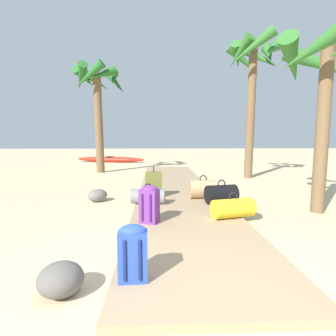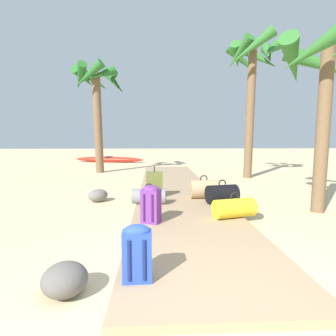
{
  "view_description": "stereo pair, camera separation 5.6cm",
  "coord_description": "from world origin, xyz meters",
  "px_view_note": "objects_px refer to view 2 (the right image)",
  "views": [
    {
      "loc": [
        -0.5,
        -1.8,
        1.39
      ],
      "look_at": [
        -0.18,
        5.85,
        0.55
      ],
      "focal_mm": 29.23,
      "sensor_mm": 36.0,
      "label": 1
    },
    {
      "loc": [
        -0.55,
        -1.79,
        1.39
      ],
      "look_at": [
        -0.18,
        5.85,
        0.55
      ],
      "focal_mm": 29.23,
      "sensor_mm": 36.0,
      "label": 2
    }
  ],
  "objects_px": {
    "duffel_bag_tan": "(204,189)",
    "duffel_bag_black": "(222,194)",
    "suitcase_olive": "(154,184)",
    "backpack_purple": "(151,203)",
    "palm_tree_near_right": "(333,68)",
    "backpack_blue": "(137,251)",
    "palm_tree_far_right": "(252,69)",
    "duffel_bag_yellow": "(234,208)",
    "kayak": "(109,159)",
    "palm_tree_far_left": "(98,90)",
    "duffel_bag_grey": "(149,196)"
  },
  "relations": [
    {
      "from": "duffel_bag_yellow",
      "to": "palm_tree_far_left",
      "type": "height_order",
      "value": "palm_tree_far_left"
    },
    {
      "from": "duffel_bag_yellow",
      "to": "duffel_bag_grey",
      "type": "distance_m",
      "value": 1.76
    },
    {
      "from": "duffel_bag_black",
      "to": "duffel_bag_yellow",
      "type": "distance_m",
      "value": 1.01
    },
    {
      "from": "suitcase_olive",
      "to": "backpack_purple",
      "type": "relative_size",
      "value": 1.2
    },
    {
      "from": "duffel_bag_tan",
      "to": "backpack_blue",
      "type": "distance_m",
      "value": 3.66
    },
    {
      "from": "backpack_purple",
      "to": "palm_tree_near_right",
      "type": "height_order",
      "value": "palm_tree_near_right"
    },
    {
      "from": "duffel_bag_tan",
      "to": "duffel_bag_yellow",
      "type": "bearing_deg",
      "value": -80.88
    },
    {
      "from": "suitcase_olive",
      "to": "palm_tree_near_right",
      "type": "bearing_deg",
      "value": -19.39
    },
    {
      "from": "duffel_bag_tan",
      "to": "duffel_bag_grey",
      "type": "height_order",
      "value": "duffel_bag_tan"
    },
    {
      "from": "suitcase_olive",
      "to": "palm_tree_near_right",
      "type": "height_order",
      "value": "palm_tree_near_right"
    },
    {
      "from": "duffel_bag_tan",
      "to": "palm_tree_near_right",
      "type": "distance_m",
      "value": 3.32
    },
    {
      "from": "duffel_bag_black",
      "to": "palm_tree_far_right",
      "type": "bearing_deg",
      "value": 63.9
    },
    {
      "from": "duffel_bag_tan",
      "to": "duffel_bag_black",
      "type": "bearing_deg",
      "value": -60.17
    },
    {
      "from": "duffel_bag_tan",
      "to": "duffel_bag_grey",
      "type": "xyz_separation_m",
      "value": [
        -1.19,
        -0.47,
        -0.05
      ]
    },
    {
      "from": "duffel_bag_black",
      "to": "backpack_purple",
      "type": "bearing_deg",
      "value": -139.81
    },
    {
      "from": "duffel_bag_tan",
      "to": "suitcase_olive",
      "type": "bearing_deg",
      "value": 171.75
    },
    {
      "from": "palm_tree_far_right",
      "to": "suitcase_olive",
      "type": "bearing_deg",
      "value": -135.1
    },
    {
      "from": "duffel_bag_black",
      "to": "duffel_bag_yellow",
      "type": "xyz_separation_m",
      "value": [
        -0.04,
        -1.0,
        -0.03
      ]
    },
    {
      "from": "duffel_bag_tan",
      "to": "duffel_bag_yellow",
      "type": "relative_size",
      "value": 0.78
    },
    {
      "from": "backpack_blue",
      "to": "palm_tree_far_right",
      "type": "distance_m",
      "value": 8.39
    },
    {
      "from": "duffel_bag_grey",
      "to": "palm_tree_near_right",
      "type": "bearing_deg",
      "value": -8.58
    },
    {
      "from": "duffel_bag_grey",
      "to": "kayak",
      "type": "bearing_deg",
      "value": 103.47
    },
    {
      "from": "backpack_blue",
      "to": "duffel_bag_yellow",
      "type": "bearing_deg",
      "value": 52.65
    },
    {
      "from": "backpack_blue",
      "to": "duffel_bag_grey",
      "type": "relative_size",
      "value": 0.78
    },
    {
      "from": "duffel_bag_yellow",
      "to": "palm_tree_far_left",
      "type": "bearing_deg",
      "value": 117.89
    },
    {
      "from": "duffel_bag_black",
      "to": "palm_tree_near_right",
      "type": "relative_size",
      "value": 0.2
    },
    {
      "from": "duffel_bag_grey",
      "to": "palm_tree_near_right",
      "type": "relative_size",
      "value": 0.2
    },
    {
      "from": "duffel_bag_black",
      "to": "duffel_bag_grey",
      "type": "relative_size",
      "value": 0.98
    },
    {
      "from": "duffel_bag_grey",
      "to": "palm_tree_far_right",
      "type": "relative_size",
      "value": 0.14
    },
    {
      "from": "duffel_bag_black",
      "to": "suitcase_olive",
      "type": "relative_size",
      "value": 0.95
    },
    {
      "from": "palm_tree_far_right",
      "to": "kayak",
      "type": "bearing_deg",
      "value": 132.1
    },
    {
      "from": "palm_tree_far_left",
      "to": "palm_tree_far_right",
      "type": "bearing_deg",
      "value": -17.12
    },
    {
      "from": "palm_tree_far_left",
      "to": "duffel_bag_black",
      "type": "bearing_deg",
      "value": -57.73
    },
    {
      "from": "palm_tree_far_right",
      "to": "palm_tree_far_left",
      "type": "height_order",
      "value": "palm_tree_far_right"
    },
    {
      "from": "backpack_blue",
      "to": "duffel_bag_grey",
      "type": "xyz_separation_m",
      "value": [
        0.05,
        2.97,
        -0.13
      ]
    },
    {
      "from": "suitcase_olive",
      "to": "backpack_purple",
      "type": "height_order",
      "value": "suitcase_olive"
    },
    {
      "from": "duffel_bag_black",
      "to": "palm_tree_near_right",
      "type": "bearing_deg",
      "value": -14.48
    },
    {
      "from": "palm_tree_near_right",
      "to": "kayak",
      "type": "distance_m",
      "value": 12.65
    },
    {
      "from": "backpack_blue",
      "to": "kayak",
      "type": "relative_size",
      "value": 0.13
    },
    {
      "from": "suitcase_olive",
      "to": "palm_tree_near_right",
      "type": "distance_m",
      "value": 4.09
    },
    {
      "from": "palm_tree_far_left",
      "to": "kayak",
      "type": "xyz_separation_m",
      "value": [
        -0.42,
        4.85,
        -3.08
      ]
    },
    {
      "from": "duffel_bag_tan",
      "to": "suitcase_olive",
      "type": "xyz_separation_m",
      "value": [
        -1.08,
        0.16,
        0.08
      ]
    },
    {
      "from": "backpack_blue",
      "to": "palm_tree_near_right",
      "type": "bearing_deg",
      "value": 36.26
    },
    {
      "from": "duffel_bag_grey",
      "to": "kayak",
      "type": "xyz_separation_m",
      "value": [
        -2.5,
        10.45,
        -0.07
      ]
    },
    {
      "from": "duffel_bag_yellow",
      "to": "palm_tree_near_right",
      "type": "height_order",
      "value": "palm_tree_near_right"
    },
    {
      "from": "duffel_bag_yellow",
      "to": "duffel_bag_tan",
      "type": "bearing_deg",
      "value": 99.12
    },
    {
      "from": "suitcase_olive",
      "to": "backpack_blue",
      "type": "height_order",
      "value": "suitcase_olive"
    },
    {
      "from": "duffel_bag_black",
      "to": "palm_tree_far_left",
      "type": "distance_m",
      "value": 7.29
    },
    {
      "from": "duffel_bag_tan",
      "to": "duffel_bag_grey",
      "type": "relative_size",
      "value": 0.86
    },
    {
      "from": "duffel_bag_yellow",
      "to": "backpack_purple",
      "type": "distance_m",
      "value": 1.4
    }
  ]
}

